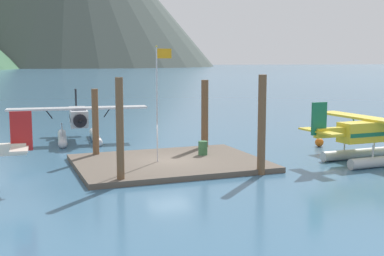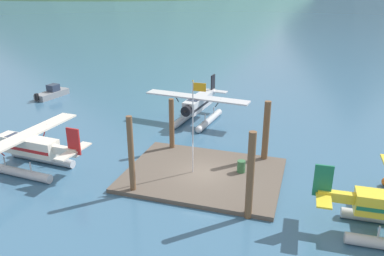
{
  "view_description": "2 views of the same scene",
  "coord_description": "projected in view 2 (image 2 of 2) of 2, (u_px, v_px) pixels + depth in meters",
  "views": [
    {
      "loc": [
        -9.23,
        -28.15,
        6.24
      ],
      "look_at": [
        1.97,
        1.35,
        1.99
      ],
      "focal_mm": 47.28,
      "sensor_mm": 36.0,
      "label": 1
    },
    {
      "loc": [
        6.74,
        -23.88,
        13.23
      ],
      "look_at": [
        -2.19,
        4.22,
        1.94
      ],
      "focal_mm": 36.32,
      "sensor_mm": 36.0,
      "label": 2
    }
  ],
  "objects": [
    {
      "name": "dock_platform",
      "position": [
        203.0,
        175.0,
        27.83
      ],
      "size": [
        10.94,
        8.37,
        0.3
      ],
      "primitive_type": "cube",
      "color": "brown",
      "rests_on": "ground"
    },
    {
      "name": "flagpole",
      "position": [
        194.0,
        118.0,
        26.39
      ],
      "size": [
        0.95,
        0.1,
        6.77
      ],
      "color": "silver",
      "rests_on": "dock_platform"
    },
    {
      "name": "seaplane_cream_port_aft",
      "position": [
        28.0,
        150.0,
        28.43
      ],
      "size": [
        7.97,
        10.47,
        3.84
      ],
      "color": "#B7BABF",
      "rests_on": "ground"
    },
    {
      "name": "fuel_drum",
      "position": [
        241.0,
        166.0,
        27.74
      ],
      "size": [
        0.62,
        0.62,
        0.88
      ],
      "color": "#33663D",
      "rests_on": "dock_platform"
    },
    {
      "name": "piling_near_left",
      "position": [
        131.0,
        156.0,
        24.74
      ],
      "size": [
        0.38,
        0.38,
        5.4
      ],
      "primitive_type": "cylinder",
      "color": "brown",
      "rests_on": "ground"
    },
    {
      "name": "piling_near_right",
      "position": [
        250.0,
        176.0,
        22.14
      ],
      "size": [
        0.44,
        0.44,
        5.47
      ],
      "primitive_type": "cylinder",
      "color": "brown",
      "rests_on": "ground"
    },
    {
      "name": "seaplane_silver_bow_left",
      "position": [
        198.0,
        107.0,
        38.09
      ],
      "size": [
        10.49,
        7.96,
        3.84
      ],
      "color": "#B7BABF",
      "rests_on": "ground"
    },
    {
      "name": "ground_plane",
      "position": [
        203.0,
        176.0,
        27.89
      ],
      "size": [
        1200.0,
        1200.0,
        0.0
      ],
      "primitive_type": "plane",
      "color": "#38607F"
    },
    {
      "name": "piling_far_right",
      "position": [
        266.0,
        132.0,
        29.27
      ],
      "size": [
        0.49,
        0.49,
        4.9
      ],
      "primitive_type": "cylinder",
      "color": "brown",
      "rests_on": "ground"
    },
    {
      "name": "piling_far_left",
      "position": [
        172.0,
        125.0,
        31.33
      ],
      "size": [
        0.41,
        0.41,
        4.45
      ],
      "primitive_type": "cylinder",
      "color": "brown",
      "rests_on": "ground"
    },
    {
      "name": "boat_grey_open_west",
      "position": [
        53.0,
        93.0,
        46.66
      ],
      "size": [
        2.21,
        4.85,
        1.5
      ],
      "color": "gray",
      "rests_on": "ground"
    }
  ]
}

